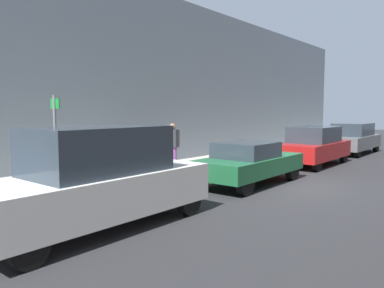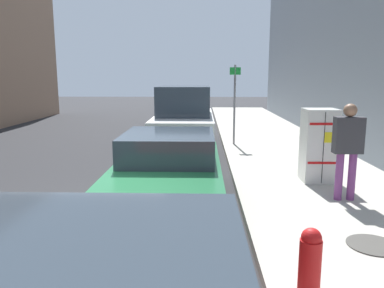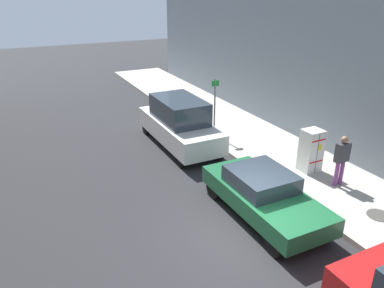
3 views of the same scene
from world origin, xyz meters
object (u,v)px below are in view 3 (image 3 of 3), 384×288
(discarded_refrigerator, at_px, (311,151))
(parked_sedan_green, at_px, (263,194))
(street_sign_post, at_px, (215,105))
(pedestrian_walking_far, at_px, (342,157))
(parked_van_white, at_px, (179,123))

(discarded_refrigerator, height_order, parked_sedan_green, discarded_refrigerator)
(discarded_refrigerator, xyz_separation_m, parked_sedan_green, (3.15, 1.44, -0.22))
(street_sign_post, bearing_deg, pedestrian_walking_far, 105.20)
(discarded_refrigerator, bearing_deg, pedestrian_walking_far, 95.23)
(parked_sedan_green, bearing_deg, pedestrian_walking_far, -177.37)
(street_sign_post, relative_size, pedestrian_walking_far, 1.48)
(discarded_refrigerator, height_order, parked_van_white, parked_van_white)
(street_sign_post, bearing_deg, discarded_refrigerator, 107.89)
(pedestrian_walking_far, height_order, parked_van_white, parked_van_white)
(parked_van_white, bearing_deg, street_sign_post, 177.86)
(discarded_refrigerator, xyz_separation_m, parked_van_white, (3.15, -4.59, 0.08))
(discarded_refrigerator, distance_m, parked_sedan_green, 3.47)
(pedestrian_walking_far, xyz_separation_m, parked_sedan_green, (3.27, 0.15, -0.48))
(pedestrian_walking_far, relative_size, parked_sedan_green, 0.41)
(discarded_refrigerator, distance_m, street_sign_post, 4.81)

